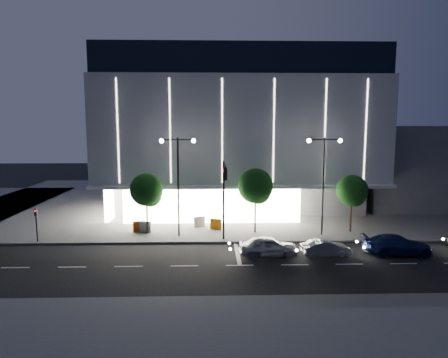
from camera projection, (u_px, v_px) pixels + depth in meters
name	position (u px, v px, depth m)	size (l,w,h in m)	color
ground	(212.00, 259.00, 30.22)	(160.00, 160.00, 0.00)	black
sidewalk_museum	(249.00, 200.00, 54.14)	(70.00, 40.00, 0.15)	#474747
sidewalk_near	(320.00, 341.00, 18.47)	(70.00, 10.00, 0.15)	#474747
museum	(235.00, 132.00, 51.19)	(30.00, 25.80, 18.00)	#4C4C51
annex_building	(403.00, 163.00, 54.10)	(16.00, 20.00, 10.00)	#4C4C51
traffic_mast	(224.00, 187.00, 32.90)	(0.33, 5.89, 7.07)	black
street_lamp_west	(178.00, 172.00, 35.30)	(3.16, 0.36, 9.00)	black
street_lamp_east	(324.00, 171.00, 35.68)	(3.16, 0.36, 9.00)	black
ped_signal_far	(36.00, 222.00, 33.99)	(0.22, 0.24, 3.00)	black
tree_left	(147.00, 192.00, 36.47)	(3.02, 3.02, 5.72)	black
tree_mid	(256.00, 188.00, 36.73)	(3.25, 3.25, 6.15)	black
tree_right	(352.00, 192.00, 37.05)	(2.91, 2.91, 5.51)	black
car_lead	(268.00, 247.00, 30.71)	(1.83, 4.55, 1.55)	#9E9FA5
car_second	(326.00, 248.00, 30.82)	(1.31, 3.76, 1.24)	#A6A9AE
car_third	(397.00, 245.00, 31.19)	(2.14, 5.26, 1.53)	navy
barrier_a	(139.00, 226.00, 37.46)	(1.10, 0.25, 1.00)	#EF4A0D
barrier_b	(145.00, 227.00, 37.27)	(1.10, 0.25, 1.00)	#BABABA
barrier_c	(216.00, 224.00, 38.34)	(1.10, 0.25, 1.00)	orange
barrier_d	(199.00, 222.00, 39.26)	(1.10, 0.25, 1.00)	silver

